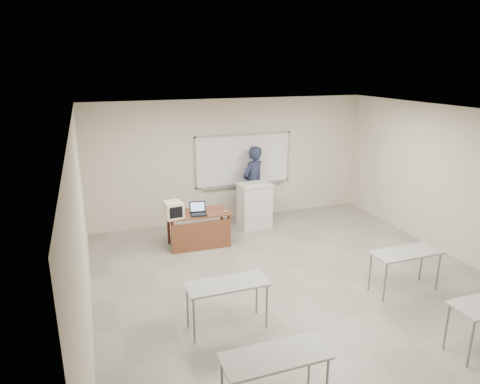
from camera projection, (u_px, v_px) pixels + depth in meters
name	position (u px, v px, depth m)	size (l,w,h in m)	color
floor	(306.00, 292.00, 7.37)	(7.00, 8.00, 0.01)	gray
whiteboard	(243.00, 160.00, 10.62)	(2.48, 0.10, 1.31)	white
student_desks	(355.00, 296.00, 5.96)	(4.40, 2.20, 0.73)	#A1A19B
instructor_desk	(200.00, 224.00, 9.06)	(1.32, 0.66, 0.75)	brown
podium	(255.00, 205.00, 10.20)	(0.77, 0.56, 1.08)	beige
crt_monitor	(173.00, 210.00, 8.76)	(0.36, 0.41, 0.34)	beige
laptop	(198.00, 212.00, 8.96)	(0.34, 0.31, 0.25)	black
mouse	(225.00, 211.00, 9.09)	(0.10, 0.07, 0.04)	#97989E
keyboard	(251.00, 185.00, 9.89)	(0.45, 0.15, 0.03)	beige
presenter	(253.00, 184.00, 10.58)	(0.69, 0.45, 1.88)	black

